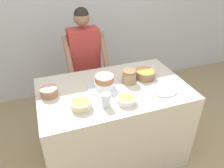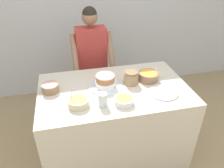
# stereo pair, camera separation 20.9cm
# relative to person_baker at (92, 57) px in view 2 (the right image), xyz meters

# --- Properties ---
(wall_back) EXTENTS (10.00, 0.05, 2.60)m
(wall_back) POSITION_rel_person_baker_xyz_m (0.11, 0.82, 0.36)
(wall_back) COLOR silver
(wall_back) RESTS_ON ground_plane
(counter) EXTENTS (1.49, 0.91, 0.93)m
(counter) POSITION_rel_person_baker_xyz_m (0.11, -0.76, -0.48)
(counter) COLOR beige
(counter) RESTS_ON ground_plane
(person_baker) EXTENTS (0.50, 0.44, 1.56)m
(person_baker) POSITION_rel_person_baker_xyz_m (0.00, 0.00, 0.00)
(person_baker) COLOR #2D2D38
(person_baker) RESTS_ON ground_plane
(cake) EXTENTS (0.35, 0.35, 0.13)m
(cake) POSITION_rel_person_baker_xyz_m (0.03, -0.72, 0.05)
(cake) COLOR silver
(cake) RESTS_ON counter
(frosting_bowl_pink) EXTENTS (0.16, 0.16, 0.08)m
(frosting_bowl_pink) POSITION_rel_person_baker_xyz_m (-0.50, -0.69, 0.03)
(frosting_bowl_pink) COLOR #936B4C
(frosting_bowl_pink) RESTS_ON counter
(frosting_bowl_yellow) EXTENTS (0.17, 0.17, 0.14)m
(frosting_bowl_yellow) POSITION_rel_person_baker_xyz_m (0.14, -1.03, 0.02)
(frosting_bowl_yellow) COLOR white
(frosting_bowl_yellow) RESTS_ON counter
(frosting_bowl_orange) EXTENTS (0.21, 0.21, 0.14)m
(frosting_bowl_orange) POSITION_rel_person_baker_xyz_m (0.50, -0.69, 0.04)
(frosting_bowl_orange) COLOR #936B4C
(frosting_bowl_orange) RESTS_ON counter
(frosting_bowl_olive) EXTENTS (0.19, 0.19, 0.14)m
(frosting_bowl_olive) POSITION_rel_person_baker_xyz_m (-0.26, -0.97, 0.03)
(frosting_bowl_olive) COLOR beige
(frosting_bowl_olive) RESTS_ON counter
(drinking_glass) EXTENTS (0.08, 0.08, 0.12)m
(drinking_glass) POSITION_rel_person_baker_xyz_m (-0.05, -1.01, 0.05)
(drinking_glass) COLOR silver
(drinking_glass) RESTS_ON counter
(ceramic_plate) EXTENTS (0.28, 0.28, 0.01)m
(ceramic_plate) POSITION_rel_person_baker_xyz_m (0.56, -0.96, -0.00)
(ceramic_plate) COLOR silver
(ceramic_plate) RESTS_ON counter
(stoneware_jar) EXTENTS (0.14, 0.14, 0.14)m
(stoneware_jar) POSITION_rel_person_baker_xyz_m (0.30, -0.72, 0.06)
(stoneware_jar) COLOR #9E7F5B
(stoneware_jar) RESTS_ON counter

